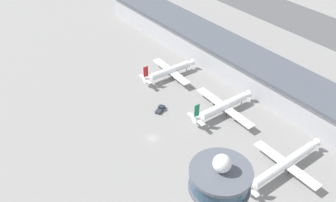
{
  "coord_description": "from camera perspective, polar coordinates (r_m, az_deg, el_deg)",
  "views": [
    {
      "loc": [
        102.57,
        -72.33,
        116.37
      ],
      "look_at": [
        -9.42,
        16.69,
        7.92
      ],
      "focal_mm": 40.0,
      "sensor_mm": 36.0,
      "label": 1
    }
  ],
  "objects": [
    {
      "name": "terminal_building",
      "position": [
        206.35,
        13.37,
        4.29
      ],
      "size": [
        249.07,
        25.0,
        15.26
      ],
      "color": "#B2B2B7",
      "rests_on": "ground"
    },
    {
      "name": "service_truck_catering",
      "position": [
        153.52,
        8.14,
        -12.07
      ],
      "size": [
        3.22,
        6.22,
        2.91
      ],
      "color": "black",
      "rests_on": "ground"
    },
    {
      "name": "service_truck_fuel",
      "position": [
        185.89,
        -1.17,
        -1.26
      ],
      "size": [
        5.0,
        7.03,
        2.54
      ],
      "color": "black",
      "rests_on": "ground"
    },
    {
      "name": "airplane_gate_charlie",
      "position": [
        161.2,
        17.35,
        -9.17
      ],
      "size": [
        31.64,
        43.96,
        11.63
      ],
      "color": "white",
      "rests_on": "ground"
    },
    {
      "name": "airplane_gate_bravo",
      "position": [
        184.29,
        8.41,
        -0.83
      ],
      "size": [
        37.53,
        36.26,
        12.71
      ],
      "color": "white",
      "rests_on": "ground"
    },
    {
      "name": "ground_plane",
      "position": [
        171.16,
        -2.43,
        -5.71
      ],
      "size": [
        1000.0,
        1000.0,
        0.0
      ],
      "primitive_type": "plane",
      "color": "gray"
    },
    {
      "name": "airplane_gate_alpha",
      "position": [
        208.8,
        0.27,
        4.64
      ],
      "size": [
        31.11,
        33.56,
        12.1
      ],
      "color": "white",
      "rests_on": "ground"
    }
  ]
}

